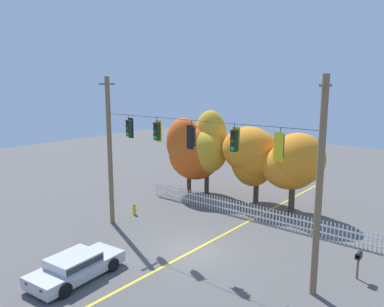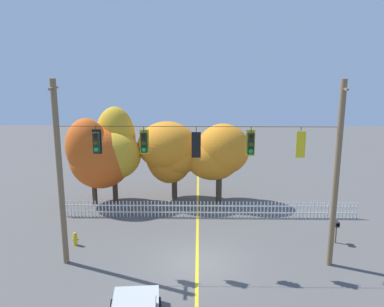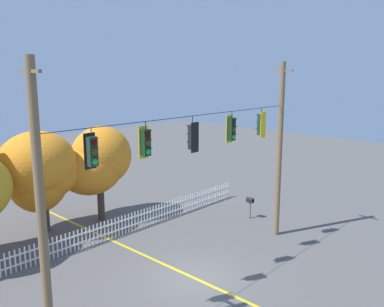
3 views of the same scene
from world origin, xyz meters
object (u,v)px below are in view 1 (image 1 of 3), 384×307
at_px(traffic_signal_northbound_primary, 129,128).
at_px(traffic_signal_northbound_secondary, 280,146).
at_px(autumn_maple_far_west, 294,163).
at_px(autumn_maple_mid, 207,147).
at_px(autumn_oak_far_east, 253,155).
at_px(autumn_maple_near_fence, 192,150).
at_px(fire_hydrant, 134,209).
at_px(traffic_signal_eastbound_side, 234,141).
at_px(traffic_signal_southbound_primary, 157,131).
at_px(parked_car, 76,266).
at_px(traffic_signal_westbound_side, 192,137).
at_px(roadside_mailbox, 359,257).

relative_size(traffic_signal_northbound_primary, traffic_signal_northbound_secondary, 0.94).
bearing_deg(autumn_maple_far_west, traffic_signal_northbound_secondary, -69.43).
xyz_separation_m(autumn_maple_mid, autumn_oak_far_east, (3.80, 0.56, -0.26)).
relative_size(autumn_maple_near_fence, fire_hydrant, 8.02).
xyz_separation_m(traffic_signal_northbound_primary, traffic_signal_eastbound_side, (7.24, 0.00, -0.03)).
relative_size(traffic_signal_eastbound_side, traffic_signal_northbound_secondary, 0.99).
bearing_deg(traffic_signal_southbound_primary, traffic_signal_eastbound_side, 0.01).
bearing_deg(fire_hydrant, traffic_signal_eastbound_side, -11.97).
height_order(autumn_oak_far_east, parked_car, autumn_oak_far_east).
xyz_separation_m(autumn_oak_far_east, fire_hydrant, (-4.77, -7.40, -3.25)).
relative_size(traffic_signal_northbound_primary, traffic_signal_southbound_primary, 1.00).
xyz_separation_m(traffic_signal_westbound_side, fire_hydrant, (-6.64, 1.97, -5.77)).
xyz_separation_m(traffic_signal_southbound_primary, traffic_signal_northbound_secondary, (7.31, -0.02, -0.05)).
height_order(autumn_oak_far_east, autumn_maple_far_west, autumn_oak_far_east).
height_order(traffic_signal_eastbound_side, autumn_maple_far_west, traffic_signal_eastbound_side).
bearing_deg(fire_hydrant, autumn_oak_far_east, 57.20).
relative_size(traffic_signal_southbound_primary, parked_car, 0.29).
height_order(traffic_signal_eastbound_side, roadside_mailbox, traffic_signal_eastbound_side).
xyz_separation_m(traffic_signal_northbound_secondary, autumn_maple_mid, (-10.53, 8.80, -2.29)).
height_order(autumn_maple_near_fence, fire_hydrant, autumn_maple_near_fence).
bearing_deg(autumn_maple_near_fence, traffic_signal_northbound_secondary, -35.63).
bearing_deg(traffic_signal_southbound_primary, fire_hydrant, 155.04).
bearing_deg(autumn_maple_near_fence, autumn_oak_far_east, 11.93).
bearing_deg(traffic_signal_northbound_primary, traffic_signal_northbound_secondary, -0.12).
height_order(traffic_signal_northbound_secondary, parked_car, traffic_signal_northbound_secondary).
height_order(traffic_signal_eastbound_side, fire_hydrant, traffic_signal_eastbound_side).
height_order(autumn_oak_far_east, roadside_mailbox, autumn_oak_far_east).
bearing_deg(fire_hydrant, autumn_maple_near_fence, 91.19).
height_order(traffic_signal_eastbound_side, autumn_maple_near_fence, traffic_signal_eastbound_side).
bearing_deg(autumn_maple_mid, autumn_maple_far_west, 1.86).
height_order(traffic_signal_northbound_primary, autumn_maple_near_fence, traffic_signal_northbound_primary).
bearing_deg(autumn_maple_far_west, traffic_signal_eastbound_side, -83.13).
bearing_deg(traffic_signal_southbound_primary, autumn_maple_mid, 110.15).
distance_m(traffic_signal_northbound_primary, autumn_maple_far_west, 11.26).
distance_m(traffic_signal_westbound_side, fire_hydrant, 9.01).
bearing_deg(traffic_signal_northbound_secondary, autumn_maple_mid, 140.10).
bearing_deg(traffic_signal_northbound_secondary, fire_hydrant, 170.29).
height_order(traffic_signal_northbound_primary, traffic_signal_westbound_side, same).
xyz_separation_m(traffic_signal_northbound_primary, autumn_oak_far_east, (2.83, 9.35, -2.60)).
distance_m(traffic_signal_northbound_primary, traffic_signal_southbound_primary, 2.24).
bearing_deg(traffic_signal_southbound_primary, roadside_mailbox, 13.71).
bearing_deg(traffic_signal_northbound_secondary, parked_car, -141.83).
xyz_separation_m(traffic_signal_northbound_secondary, autumn_oak_far_east, (-6.72, 9.37, -2.56)).
xyz_separation_m(traffic_signal_eastbound_side, traffic_signal_northbound_secondary, (2.31, -0.02, -0.01)).
height_order(autumn_maple_far_west, parked_car, autumn_maple_far_west).
height_order(traffic_signal_northbound_secondary, fire_hydrant, traffic_signal_northbound_secondary).
height_order(traffic_signal_northbound_primary, traffic_signal_southbound_primary, same).
xyz_separation_m(traffic_signal_northbound_secondary, parked_car, (-7.12, -5.60, -5.57)).
relative_size(autumn_maple_mid, autumn_maple_far_west, 1.20).
relative_size(autumn_maple_far_west, roadside_mailbox, 4.28).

